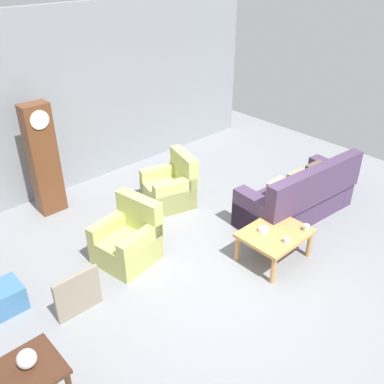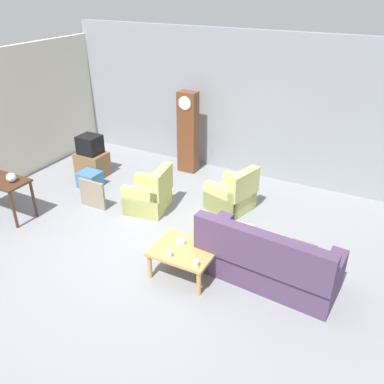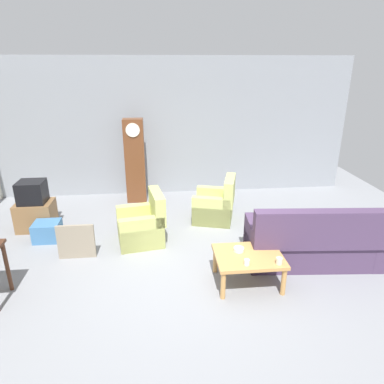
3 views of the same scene
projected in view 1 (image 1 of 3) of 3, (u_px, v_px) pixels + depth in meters
ground_plane at (212, 269)px, 6.04m from camera, size 10.40×10.40×0.00m
garage_door_wall at (70, 101)px, 7.52m from camera, size 8.40×0.16×3.20m
couch_floral at (298, 198)px, 7.06m from camera, size 2.16×1.05×1.04m
armchair_olive_near at (128, 241)px, 6.11m from camera, size 0.91×0.88×0.92m
armchair_olive_far at (170, 188)px, 7.44m from camera, size 0.97×0.95×0.92m
coffee_table_wood at (275, 236)px, 6.07m from camera, size 0.96×0.76×0.46m
grandfather_clock at (43, 160)px, 6.93m from camera, size 0.44×0.30×1.91m
framed_picture_leaning at (78, 294)px, 5.20m from camera, size 0.60×0.05×0.59m
storage_box_blue at (4, 298)px, 5.31m from camera, size 0.46×0.42×0.34m
glass_dome_cloche at (27, 359)px, 3.69m from camera, size 0.18×0.18×0.18m
cup_white_porcelain at (274, 218)px, 6.27m from camera, size 0.08×0.08×0.08m
cup_blue_rimmed at (286, 240)px, 5.80m from camera, size 0.07×0.07×0.08m
cup_cream_tall at (306, 228)px, 6.04m from camera, size 0.09×0.09×0.09m
bowl_white_stacked at (264, 230)px, 6.03m from camera, size 0.15×0.15×0.05m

